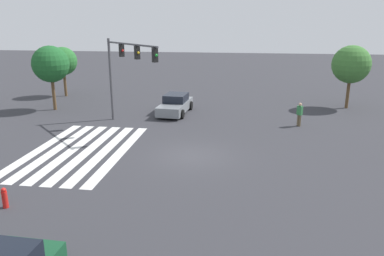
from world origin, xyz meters
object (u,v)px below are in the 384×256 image
tree_corner_c (51,64)px  tree_corner_a (351,65)px  car_3 (175,105)px  fire_hydrant (5,198)px  tree_corner_b (63,61)px  pedestrian (300,113)px  traffic_signal_mast (125,63)px

tree_corner_c → tree_corner_a: bearing=99.3°
car_3 → fire_hydrant: bearing=-9.0°
tree_corner_a → tree_corner_b: 25.86m
car_3 → fire_hydrant: car_3 is taller
pedestrian → tree_corner_a: tree_corner_a is taller
traffic_signal_mast → car_3: bearing=103.2°
pedestrian → tree_corner_c: tree_corner_c is taller
car_3 → tree_corner_b: (-5.36, -11.82, 2.67)m
traffic_signal_mast → tree_corner_a: traffic_signal_mast is taller
tree_corner_c → fire_hydrant: bearing=21.0°
tree_corner_a → tree_corner_c: (3.93, -24.09, 0.09)m
tree_corner_c → traffic_signal_mast: bearing=61.7°
tree_corner_a → tree_corner_c: bearing=-80.7°
tree_corner_a → car_3: bearing=-75.1°
tree_corner_a → tree_corner_c: 24.41m
pedestrian → tree_corner_c: size_ratio=0.32×
pedestrian → tree_corner_a: size_ratio=0.32×
traffic_signal_mast → tree_corner_b: size_ratio=1.26×
car_3 → pedestrian: size_ratio=2.97×
tree_corner_b → traffic_signal_mast: bearing=43.9°
pedestrian → fire_hydrant: (13.75, -13.15, -0.50)m
tree_corner_a → tree_corner_b: (-1.63, -25.81, -0.28)m
pedestrian → tree_corner_a: 8.34m
traffic_signal_mast → tree_corner_b: 13.32m
tree_corner_b → fire_hydrant: 23.26m
traffic_signal_mast → pedestrian: size_ratio=3.55×
traffic_signal_mast → tree_corner_b: bearing=178.9°
traffic_signal_mast → fire_hydrant: bearing=-51.1°
pedestrian → fire_hydrant: 19.03m
tree_corner_b → tree_corner_c: bearing=17.2°
car_3 → tree_corner_c: bearing=-84.4°
car_3 → pedestrian: 9.60m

